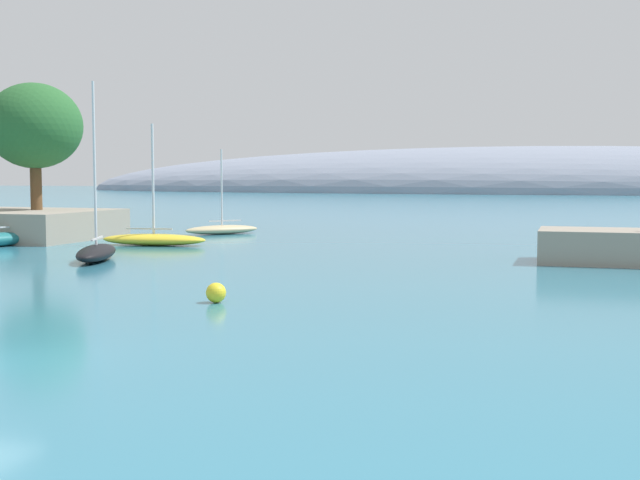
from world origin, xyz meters
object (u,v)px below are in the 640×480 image
tree_clump_shore (34,126)px  sailboat_yellow_end_of_line (154,239)px  mooring_buoy_yellow (216,293)px  sailboat_sand_near_shore (222,229)px  sailboat_black_mid_mooring (96,251)px

tree_clump_shore → sailboat_yellow_end_of_line: 14.94m
sailboat_yellow_end_of_line → mooring_buoy_yellow: sailboat_yellow_end_of_line is taller
sailboat_sand_near_shore → sailboat_yellow_end_of_line: (0.11, -11.54, 0.05)m
tree_clump_shore → sailboat_sand_near_shore: size_ratio=1.40×
tree_clump_shore → mooring_buoy_yellow: (27.25, -25.73, -8.25)m
sailboat_yellow_end_of_line → mooring_buoy_yellow: 27.05m
sailboat_black_mid_mooring → tree_clump_shore: bearing=-155.8°
sailboat_sand_near_shore → sailboat_black_mid_mooring: bearing=47.0°
sailboat_black_mid_mooring → mooring_buoy_yellow: size_ratio=13.07×
mooring_buoy_yellow → sailboat_sand_near_shore: bearing=114.3°
tree_clump_shore → mooring_buoy_yellow: tree_clump_shore is taller
sailboat_yellow_end_of_line → sailboat_sand_near_shore: bearing=82.9°
tree_clump_shore → mooring_buoy_yellow: bearing=-43.4°
sailboat_sand_near_shore → sailboat_black_mid_mooring: sailboat_black_mid_mooring is taller
sailboat_yellow_end_of_line → mooring_buoy_yellow: size_ratio=10.83×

